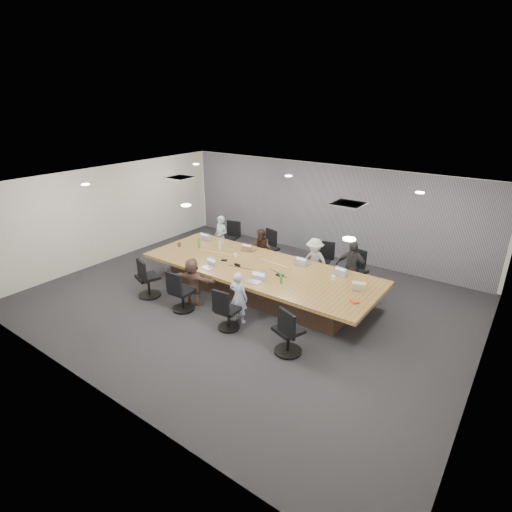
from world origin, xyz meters
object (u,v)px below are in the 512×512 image
Objects in this scene: mug_brown at (179,244)px; person_3 at (351,268)px; laptop_1 at (250,250)px; chair_2 at (320,264)px; laptop_6 at (254,282)px; canvas_bag at (359,286)px; chair_0 at (228,241)px; bottle_clear at (220,246)px; chair_5 at (182,294)px; stapler at (237,265)px; chair_1 at (269,251)px; person_0 at (221,237)px; chair_4 at (148,280)px; conference_table at (258,279)px; laptop_3 at (342,273)px; person_6 at (239,297)px; snack_packet at (354,301)px; person_2 at (314,261)px; laptop_5 at (208,268)px; laptop_2 at (304,264)px; bottle_green_left at (199,243)px; person_5 at (193,282)px; laptop_0 at (209,239)px; chair_7 at (289,334)px; person_1 at (262,249)px; chair_6 at (228,313)px; chair_3 at (356,274)px.

person_3 is at bearing 18.26° from mug_brown.
chair_2 is at bearing -157.17° from laptop_1.
canvas_bag is (2.05, 1.06, 0.07)m from laptop_6.
chair_0 is 3.77m from laptop_6.
laptop_1 is 0.85m from bottle_clear.
chair_5 reaches higher than stapler.
chair_1 is 1.58m from person_0.
chair_2 is 3.93m from mug_brown.
chair_4 is at bearing 81.88° from chair_0.
conference_table is 18.54× the size of laptop_6.
conference_table is 20.83× the size of laptop_3.
person_6 is 2.43m from snack_packet.
chair_5 is 3.38m from person_0.
chair_1 is 0.66× the size of person_2.
laptop_2 is at bearing 52.30° from laptop_5.
chair_4 is 1.89m from bottle_green_left.
laptop_3 is at bearing -129.27° from person_6.
mug_brown is at bearing -47.89° from person_5.
chair_2 is at bearing 59.26° from chair_5.
bottle_green_left is (0.25, -0.66, 0.13)m from laptop_0.
laptop_5 is (-0.09, -1.60, 0.00)m from laptop_1.
chair_1 is 2.58m from mug_brown.
chair_7 is 4.46m from bottle_green_left.
chair_0 is at bearing 173.99° from person_3.
chair_1 is 1.00× the size of chair_2.
laptop_1 is at bearing 157.38° from chair_7.
laptop_6 is at bearing -152.75° from canvas_bag.
person_5 is at bearing -154.83° from canvas_bag.
chair_2 is at bearing -36.33° from laptop_3.
person_6 is 10.57× the size of mug_brown.
laptop_1 is at bearing 27.52° from bottle_green_left.
person_1 is 1.67m from person_2.
snack_packet is (5.01, -1.15, 0.01)m from laptop_0.
chair_2 is at bearing 78.48° from chair_6.
person_6 is at bearing 115.22° from laptop_1.
conference_table is at bearing 57.98° from chair_5.
chair_7 is 4.43× the size of snack_packet.
snack_packet is (1.82, -1.70, 0.13)m from person_2.
chair_0 is 3.22m from person_2.
mug_brown is (-0.26, -0.93, 0.05)m from laptop_0.
bottle_clear is (-3.44, 2.02, 0.44)m from chair_7.
laptop_0 is 1.05× the size of laptop_5.
chair_3 is 4.29m from bottle_green_left.
laptop_3 is (2.70, -0.55, 0.16)m from person_1.
mug_brown is at bearing -177.20° from conference_table.
person_6 is at bearing -30.23° from bottle_green_left.
chair_6 is at bearing 80.80° from chair_3.
laptop_3 is 3.42m from bottle_clear.
laptop_0 is at bearing 149.99° from bottle_clear.
conference_table reaches higher than chair_6.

